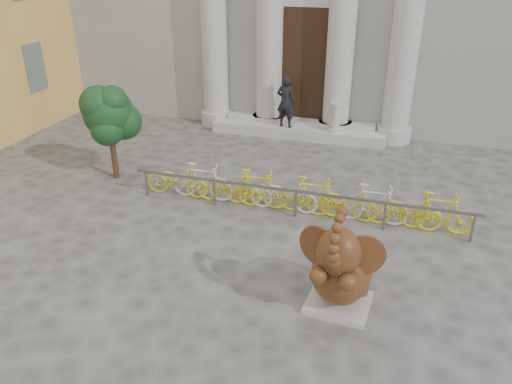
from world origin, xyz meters
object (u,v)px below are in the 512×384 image
(elephant_statue, at_px, (341,270))
(tree, at_px, (109,114))
(bike_rack, at_px, (297,194))
(pedestrian, at_px, (286,102))

(elephant_statue, height_order, tree, tree)
(elephant_statue, distance_m, tree, 7.97)
(bike_rack, height_order, tree, tree)
(tree, relative_size, pedestrian, 1.53)
(elephant_statue, bearing_deg, tree, 155.79)
(elephant_statue, relative_size, pedestrian, 1.28)
(elephant_statue, distance_m, pedestrian, 9.17)
(tree, distance_m, pedestrian, 6.10)
(tree, height_order, pedestrian, tree)
(pedestrian, bearing_deg, bike_rack, 113.65)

